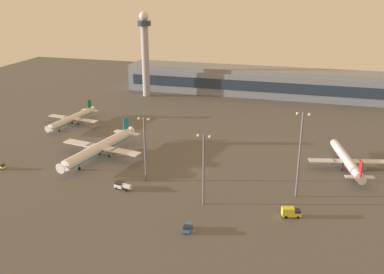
{
  "coord_description": "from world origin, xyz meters",
  "views": [
    {
      "loc": [
        37.49,
        -141.88,
        66.76
      ],
      "look_at": [
        -8.42,
        24.15,
        4.0
      ],
      "focal_mm": 40.21,
      "sensor_mm": 36.0,
      "label": 1
    }
  ],
  "objects_px": {
    "catering_truck": "(291,212)",
    "apron_light_east": "(145,145)",
    "apron_light_west": "(204,165)",
    "cargo_loader": "(188,228)",
    "airplane_far_stand": "(347,160)",
    "apron_light_central": "(300,150)",
    "airplane_near_gate": "(100,147)",
    "pushback_tug": "(3,167)",
    "control_tower": "(145,49)",
    "airplane_terminal_side": "(72,118)",
    "fuel_truck": "(123,185)"
  },
  "relations": [
    {
      "from": "airplane_far_stand",
      "to": "airplane_terminal_side",
      "type": "height_order",
      "value": "airplane_far_stand"
    },
    {
      "from": "control_tower",
      "to": "apron_light_east",
      "type": "relative_size",
      "value": 2.14
    },
    {
      "from": "airplane_far_stand",
      "to": "apron_light_west",
      "type": "distance_m",
      "value": 61.57
    },
    {
      "from": "control_tower",
      "to": "airplane_far_stand",
      "type": "height_order",
      "value": "control_tower"
    },
    {
      "from": "airplane_far_stand",
      "to": "pushback_tug",
      "type": "xyz_separation_m",
      "value": [
        -124.61,
        -34.58,
        -2.47
      ]
    },
    {
      "from": "airplane_terminal_side",
      "to": "apron_light_east",
      "type": "height_order",
      "value": "apron_light_east"
    },
    {
      "from": "catering_truck",
      "to": "apron_light_east",
      "type": "relative_size",
      "value": 0.26
    },
    {
      "from": "airplane_far_stand",
      "to": "apron_light_central",
      "type": "distance_m",
      "value": 34.74
    },
    {
      "from": "pushback_tug",
      "to": "apron_light_east",
      "type": "relative_size",
      "value": 0.15
    },
    {
      "from": "airplane_near_gate",
      "to": "cargo_loader",
      "type": "distance_m",
      "value": 64.38
    },
    {
      "from": "airplane_terminal_side",
      "to": "apron_light_central",
      "type": "height_order",
      "value": "apron_light_central"
    },
    {
      "from": "apron_light_east",
      "to": "apron_light_central",
      "type": "height_order",
      "value": "apron_light_central"
    },
    {
      "from": "cargo_loader",
      "to": "apron_light_west",
      "type": "distance_m",
      "value": 20.66
    },
    {
      "from": "apron_light_central",
      "to": "fuel_truck",
      "type": "bearing_deg",
      "value": -169.68
    },
    {
      "from": "airplane_terminal_side",
      "to": "catering_truck",
      "type": "xyz_separation_m",
      "value": [
        108.23,
        -60.56,
        -1.86
      ]
    },
    {
      "from": "apron_light_east",
      "to": "airplane_far_stand",
      "type": "bearing_deg",
      "value": 22.95
    },
    {
      "from": "catering_truck",
      "to": "apron_light_east",
      "type": "xyz_separation_m",
      "value": [
        -50.89,
        11.93,
        11.99
      ]
    },
    {
      "from": "airplane_near_gate",
      "to": "cargo_loader",
      "type": "xyz_separation_m",
      "value": [
        48.32,
        -42.41,
        -3.23
      ]
    },
    {
      "from": "control_tower",
      "to": "catering_truck",
      "type": "xyz_separation_m",
      "value": [
        94.12,
        -124.27,
        -27.02
      ]
    },
    {
      "from": "pushback_tug",
      "to": "fuel_truck",
      "type": "relative_size",
      "value": 0.54
    },
    {
      "from": "airplane_terminal_side",
      "to": "apron_light_west",
      "type": "relative_size",
      "value": 1.5
    },
    {
      "from": "cargo_loader",
      "to": "apron_light_central",
      "type": "xyz_separation_m",
      "value": [
        28.57,
        29.65,
        15.16
      ]
    },
    {
      "from": "airplane_terminal_side",
      "to": "cargo_loader",
      "type": "bearing_deg",
      "value": 144.1
    },
    {
      "from": "airplane_near_gate",
      "to": "airplane_terminal_side",
      "type": "xyz_separation_m",
      "value": [
        -32.29,
        34.04,
        -0.97
      ]
    },
    {
      "from": "control_tower",
      "to": "apron_light_west",
      "type": "relative_size",
      "value": 2.13
    },
    {
      "from": "airplane_terminal_side",
      "to": "fuel_truck",
      "type": "height_order",
      "value": "airplane_terminal_side"
    },
    {
      "from": "catering_truck",
      "to": "apron_light_central",
      "type": "bearing_deg",
      "value": 161.39
    },
    {
      "from": "airplane_terminal_side",
      "to": "pushback_tug",
      "type": "xyz_separation_m",
      "value": [
        1.7,
        -54.01,
        -2.37
      ]
    },
    {
      "from": "airplane_terminal_side",
      "to": "fuel_truck",
      "type": "distance_m",
      "value": 77.45
    },
    {
      "from": "airplane_far_stand",
      "to": "apron_light_east",
      "type": "relative_size",
      "value": 1.54
    },
    {
      "from": "catering_truck",
      "to": "apron_light_east",
      "type": "distance_m",
      "value": 53.63
    },
    {
      "from": "airplane_far_stand",
      "to": "catering_truck",
      "type": "bearing_deg",
      "value": -126.23
    },
    {
      "from": "cargo_loader",
      "to": "fuel_truck",
      "type": "relative_size",
      "value": 0.65
    },
    {
      "from": "control_tower",
      "to": "fuel_truck",
      "type": "xyz_separation_m",
      "value": [
        38.1,
        -120.89,
        -27.23
      ]
    },
    {
      "from": "airplane_far_stand",
      "to": "apron_light_central",
      "type": "relative_size",
      "value": 1.25
    },
    {
      "from": "airplane_terminal_side",
      "to": "pushback_tug",
      "type": "bearing_deg",
      "value": 99.38
    },
    {
      "from": "airplane_far_stand",
      "to": "cargo_loader",
      "type": "relative_size",
      "value": 8.47
    },
    {
      "from": "control_tower",
      "to": "apron_light_west",
      "type": "height_order",
      "value": "control_tower"
    },
    {
      "from": "control_tower",
      "to": "pushback_tug",
      "type": "distance_m",
      "value": 121.53
    },
    {
      "from": "airplane_terminal_side",
      "to": "pushback_tug",
      "type": "height_order",
      "value": "airplane_terminal_side"
    },
    {
      "from": "catering_truck",
      "to": "pushback_tug",
      "type": "bearing_deg",
      "value": -108.18
    },
    {
      "from": "catering_truck",
      "to": "fuel_truck",
      "type": "xyz_separation_m",
      "value": [
        -56.02,
        3.38,
        -0.21
      ]
    },
    {
      "from": "pushback_tug",
      "to": "apron_light_west",
      "type": "bearing_deg",
      "value": 113.86
    },
    {
      "from": "cargo_loader",
      "to": "apron_light_east",
      "type": "height_order",
      "value": "apron_light_east"
    },
    {
      "from": "apron_light_west",
      "to": "cargo_loader",
      "type": "bearing_deg",
      "value": -91.58
    },
    {
      "from": "apron_light_east",
      "to": "catering_truck",
      "type": "bearing_deg",
      "value": -13.19
    },
    {
      "from": "cargo_loader",
      "to": "airplane_terminal_side",
      "type": "bearing_deg",
      "value": -47.72
    },
    {
      "from": "airplane_terminal_side",
      "to": "catering_truck",
      "type": "distance_m",
      "value": 124.03
    },
    {
      "from": "apron_light_central",
      "to": "cargo_loader",
      "type": "bearing_deg",
      "value": -133.94
    },
    {
      "from": "airplane_near_gate",
      "to": "pushback_tug",
      "type": "bearing_deg",
      "value": 43.55
    }
  ]
}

